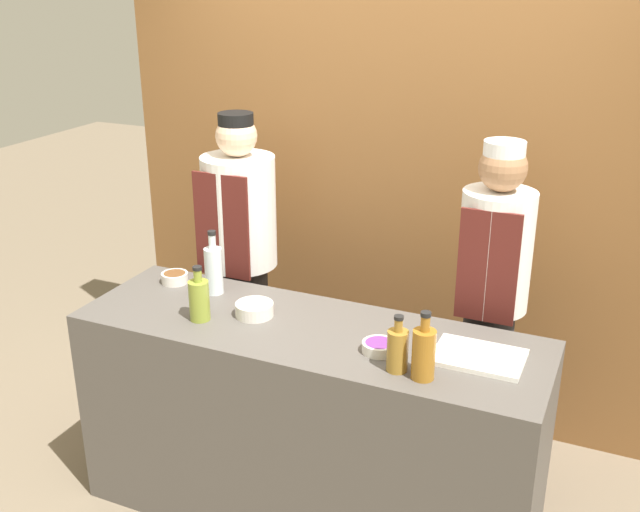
% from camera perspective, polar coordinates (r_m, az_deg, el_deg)
% --- Properties ---
extents(ground_plane, '(14.00, 14.00, 0.00)m').
position_cam_1_polar(ground_plane, '(3.69, -0.86, -18.89)').
color(ground_plane, '#756651').
extents(cabinet_wall, '(3.09, 0.18, 2.40)m').
position_cam_1_polar(cabinet_wall, '(4.05, 5.81, 4.27)').
color(cabinet_wall, brown).
rests_on(cabinet_wall, ground_plane).
extents(counter, '(2.02, 0.64, 0.96)m').
position_cam_1_polar(counter, '(3.40, -0.90, -12.73)').
color(counter, '#514C47').
rests_on(counter, ground_plane).
extents(sauce_bowl_yellow, '(0.17, 0.17, 0.06)m').
position_cam_1_polar(sauce_bowl_yellow, '(3.26, -5.02, -4.02)').
color(sauce_bowl_yellow, silver).
rests_on(sauce_bowl_yellow, counter).
extents(sauce_bowl_purple, '(0.14, 0.14, 0.04)m').
position_cam_1_polar(sauce_bowl_purple, '(2.97, 4.53, -6.89)').
color(sauce_bowl_purple, silver).
rests_on(sauce_bowl_purple, counter).
extents(sauce_bowl_brown, '(0.13, 0.13, 0.05)m').
position_cam_1_polar(sauce_bowl_brown, '(3.65, -11.01, -1.60)').
color(sauce_bowl_brown, silver).
rests_on(sauce_bowl_brown, counter).
extents(cutting_board, '(0.34, 0.25, 0.02)m').
position_cam_1_polar(cutting_board, '(2.98, 11.99, -7.53)').
color(cutting_board, white).
rests_on(cutting_board, counter).
extents(bottle_amber, '(0.09, 0.09, 0.27)m').
position_cam_1_polar(bottle_amber, '(2.78, 7.91, -7.30)').
color(bottle_amber, '#9E661E').
rests_on(bottle_amber, counter).
extents(bottle_clear, '(0.08, 0.08, 0.30)m').
position_cam_1_polar(bottle_clear, '(3.47, -8.11, -0.99)').
color(bottle_clear, silver).
rests_on(bottle_clear, counter).
extents(bottle_vinegar, '(0.08, 0.08, 0.23)m').
position_cam_1_polar(bottle_vinegar, '(2.82, 5.93, -7.08)').
color(bottle_vinegar, olive).
rests_on(bottle_vinegar, counter).
extents(bottle_oil, '(0.09, 0.09, 0.25)m').
position_cam_1_polar(bottle_oil, '(3.23, -9.20, -3.25)').
color(bottle_oil, olive).
rests_on(bottle_oil, counter).
extents(chef_left, '(0.37, 0.37, 1.71)m').
position_cam_1_polar(chef_left, '(3.91, -6.01, -0.64)').
color(chef_left, '#28282D').
rests_on(chef_left, ground_plane).
extents(chef_right, '(0.32, 0.32, 1.69)m').
position_cam_1_polar(chef_right, '(3.49, 12.84, -3.78)').
color(chef_right, '#28282D').
rests_on(chef_right, ground_plane).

